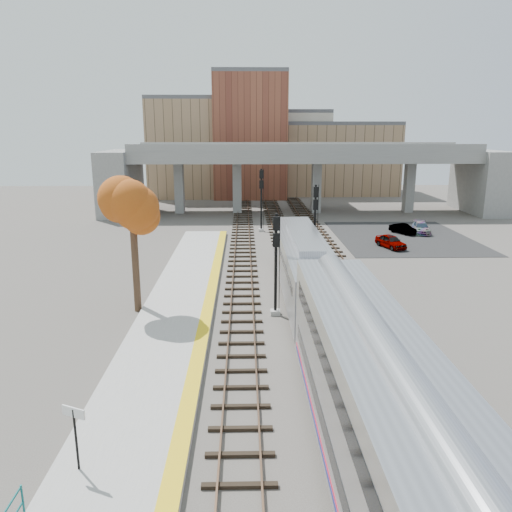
# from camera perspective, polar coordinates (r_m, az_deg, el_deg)

# --- Properties ---
(ground) EXTENTS (160.00, 160.00, 0.00)m
(ground) POSITION_cam_1_polar(r_m,az_deg,el_deg) (26.92, 5.26, -10.53)
(ground) COLOR #47423D
(ground) RESTS_ON ground
(platform) EXTENTS (4.50, 60.00, 0.35)m
(platform) POSITION_cam_1_polar(r_m,az_deg,el_deg) (27.02, -10.45, -10.22)
(platform) COLOR #9E9E99
(platform) RESTS_ON ground
(yellow_strip) EXTENTS (0.70, 60.00, 0.01)m
(yellow_strip) POSITION_cam_1_polar(r_m,az_deg,el_deg) (26.71, -6.38, -9.93)
(yellow_strip) COLOR yellow
(yellow_strip) RESTS_ON platform
(tracks) EXTENTS (10.70, 95.00, 0.25)m
(tracks) POSITION_cam_1_polar(r_m,az_deg,el_deg) (38.63, 4.56, -2.63)
(tracks) COLOR black
(tracks) RESTS_ON ground
(overpass) EXTENTS (54.00, 12.00, 9.50)m
(overpass) POSITION_cam_1_polar(r_m,az_deg,el_deg) (69.94, 5.25, 9.71)
(overpass) COLOR slate
(overpass) RESTS_ON ground
(buildings_far) EXTENTS (43.00, 21.00, 20.60)m
(buildings_far) POSITION_cam_1_polar(r_m,az_deg,el_deg) (91.01, 1.38, 12.10)
(buildings_far) COLOR #907153
(buildings_far) RESTS_ON ground
(parking_lot) EXTENTS (14.00, 18.00, 0.04)m
(parking_lot) POSITION_cam_1_polar(r_m,az_deg,el_deg) (56.10, 16.34, 2.10)
(parking_lot) COLOR black
(parking_lot) RESTS_ON ground
(locomotive) EXTENTS (3.02, 19.05, 4.10)m
(locomotive) POSITION_cam_1_polar(r_m,az_deg,el_deg) (34.40, 5.38, -0.95)
(locomotive) COLOR #A8AAB2
(locomotive) RESTS_ON ground
(coach) EXTENTS (3.03, 25.00, 5.00)m
(coach) POSITION_cam_1_polar(r_m,az_deg,el_deg) (13.96, 17.07, -23.75)
(coach) COLOR #A8AAB2
(coach) RESTS_ON ground
(signal_mast_near) EXTENTS (0.60, 0.64, 6.40)m
(signal_mast_near) POSITION_cam_1_polar(r_m,az_deg,el_deg) (30.47, 2.28, -1.40)
(signal_mast_near) COLOR #9E9E99
(signal_mast_near) RESTS_ON ground
(signal_mast_mid) EXTENTS (0.60, 0.64, 6.78)m
(signal_mast_mid) POSITION_cam_1_polar(r_m,az_deg,el_deg) (42.86, 6.74, 3.46)
(signal_mast_mid) COLOR #9E9E99
(signal_mast_mid) RESTS_ON ground
(signal_mast_far) EXTENTS (0.60, 0.64, 7.08)m
(signal_mast_far) POSITION_cam_1_polar(r_m,az_deg,el_deg) (56.33, 0.61, 6.34)
(signal_mast_far) COLOR #9E9E99
(signal_mast_far) RESTS_ON ground
(station_sign) EXTENTS (0.84, 0.42, 2.27)m
(station_sign) POSITION_cam_1_polar(r_m,az_deg,el_deg) (17.99, -20.01, -17.73)
(station_sign) COLOR black
(station_sign) RESTS_ON platform
(tree) EXTENTS (3.60, 3.60, 9.02)m
(tree) POSITION_cam_1_polar(r_m,az_deg,el_deg) (31.37, -13.99, 5.45)
(tree) COLOR #382619
(tree) RESTS_ON ground
(car_a) EXTENTS (2.64, 4.04, 1.28)m
(car_a) POSITION_cam_1_polar(r_m,az_deg,el_deg) (50.39, 15.16, 1.62)
(car_a) COLOR #99999E
(car_a) RESTS_ON parking_lot
(car_b) EXTENTS (2.66, 3.48, 1.10)m
(car_b) POSITION_cam_1_polar(r_m,az_deg,el_deg) (57.69, 16.49, 2.99)
(car_b) COLOR #99999E
(car_b) RESTS_ON parking_lot
(car_c) EXTENTS (2.43, 4.40, 1.21)m
(car_c) POSITION_cam_1_polar(r_m,az_deg,el_deg) (58.60, 18.34, 3.08)
(car_c) COLOR #99999E
(car_c) RESTS_ON parking_lot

